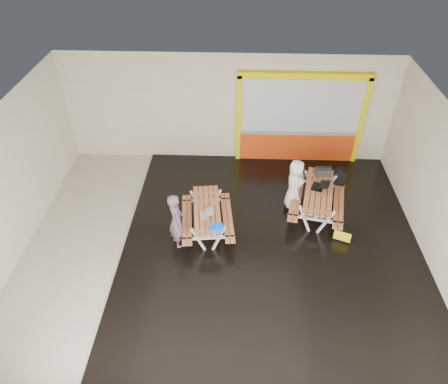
{
  "coord_description": "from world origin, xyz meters",
  "views": [
    {
      "loc": [
        0.34,
        -7.38,
        7.66
      ],
      "look_at": [
        0.0,
        0.9,
        1.0
      ],
      "focal_mm": 33.03,
      "sensor_mm": 36.0,
      "label": 1
    }
  ],
  "objects_px": {
    "picnic_table_right": "(318,196)",
    "laptop_left": "(206,214)",
    "person_right": "(295,184)",
    "blue_pouch": "(216,228)",
    "dark_case": "(303,211)",
    "toolbox": "(323,172)",
    "person_left": "(176,221)",
    "backpack": "(340,176)",
    "fluke_bag": "(343,233)",
    "laptop_right": "(320,186)",
    "picnic_table_left": "(207,214)"
  },
  "relations": [
    {
      "from": "blue_pouch",
      "to": "toolbox",
      "type": "distance_m",
      "value": 3.65
    },
    {
      "from": "blue_pouch",
      "to": "fluke_bag",
      "type": "xyz_separation_m",
      "value": [
        3.23,
        0.54,
        -0.58
      ]
    },
    {
      "from": "backpack",
      "to": "dark_case",
      "type": "xyz_separation_m",
      "value": [
        -1.02,
        -0.79,
        -0.62
      ]
    },
    {
      "from": "person_left",
      "to": "blue_pouch",
      "type": "height_order",
      "value": "person_left"
    },
    {
      "from": "picnic_table_left",
      "to": "toolbox",
      "type": "relative_size",
      "value": 4.56
    },
    {
      "from": "picnic_table_right",
      "to": "person_left",
      "type": "bearing_deg",
      "value": -160.16
    },
    {
      "from": "picnic_table_left",
      "to": "dark_case",
      "type": "height_order",
      "value": "picnic_table_left"
    },
    {
      "from": "backpack",
      "to": "picnic_table_left",
      "type": "bearing_deg",
      "value": -156.72
    },
    {
      "from": "dark_case",
      "to": "picnic_table_right",
      "type": "bearing_deg",
      "value": 5.39
    },
    {
      "from": "picnic_table_right",
      "to": "person_right",
      "type": "xyz_separation_m",
      "value": [
        -0.63,
        0.2,
        0.23
      ]
    },
    {
      "from": "dark_case",
      "to": "toolbox",
      "type": "bearing_deg",
      "value": 54.66
    },
    {
      "from": "blue_pouch",
      "to": "person_right",
      "type": "bearing_deg",
      "value": 40.45
    },
    {
      "from": "picnic_table_right",
      "to": "laptop_left",
      "type": "xyz_separation_m",
      "value": [
        -2.94,
        -1.05,
        0.18
      ]
    },
    {
      "from": "person_left",
      "to": "laptop_right",
      "type": "height_order",
      "value": "person_left"
    },
    {
      "from": "blue_pouch",
      "to": "fluke_bag",
      "type": "height_order",
      "value": "blue_pouch"
    },
    {
      "from": "picnic_table_right",
      "to": "laptop_right",
      "type": "relative_size",
      "value": 4.1
    },
    {
      "from": "person_left",
      "to": "blue_pouch",
      "type": "distance_m",
      "value": 1.01
    },
    {
      "from": "person_left",
      "to": "person_right",
      "type": "bearing_deg",
      "value": -84.6
    },
    {
      "from": "laptop_left",
      "to": "fluke_bag",
      "type": "bearing_deg",
      "value": 0.82
    },
    {
      "from": "person_right",
      "to": "fluke_bag",
      "type": "xyz_separation_m",
      "value": [
        1.19,
        -1.2,
        -0.62
      ]
    },
    {
      "from": "laptop_left",
      "to": "person_left",
      "type": "bearing_deg",
      "value": -159.23
    },
    {
      "from": "laptop_right",
      "to": "backpack",
      "type": "bearing_deg",
      "value": 44.2
    },
    {
      "from": "blue_pouch",
      "to": "picnic_table_right",
      "type": "bearing_deg",
      "value": 29.93
    },
    {
      "from": "picnic_table_right",
      "to": "laptop_left",
      "type": "relative_size",
      "value": 5.83
    },
    {
      "from": "laptop_right",
      "to": "backpack",
      "type": "height_order",
      "value": "same"
    },
    {
      "from": "person_right",
      "to": "dark_case",
      "type": "bearing_deg",
      "value": -128.38
    },
    {
      "from": "picnic_table_right",
      "to": "blue_pouch",
      "type": "xyz_separation_m",
      "value": [
        -2.67,
        -1.54,
        0.18
      ]
    },
    {
      "from": "blue_pouch",
      "to": "dark_case",
      "type": "bearing_deg",
      "value": 32.81
    },
    {
      "from": "picnic_table_right",
      "to": "backpack",
      "type": "xyz_separation_m",
      "value": [
        0.69,
        0.76,
        0.12
      ]
    },
    {
      "from": "picnic_table_left",
      "to": "laptop_right",
      "type": "bearing_deg",
      "value": 17.21
    },
    {
      "from": "picnic_table_left",
      "to": "laptop_left",
      "type": "bearing_deg",
      "value": -89.24
    },
    {
      "from": "toolbox",
      "to": "backpack",
      "type": "height_order",
      "value": "toolbox"
    },
    {
      "from": "person_right",
      "to": "laptop_right",
      "type": "relative_size",
      "value": 2.64
    },
    {
      "from": "person_right",
      "to": "person_left",
      "type": "bearing_deg",
      "value": 116.27
    },
    {
      "from": "blue_pouch",
      "to": "dark_case",
      "type": "distance_m",
      "value": 2.86
    },
    {
      "from": "picnic_table_left",
      "to": "picnic_table_right",
      "type": "bearing_deg",
      "value": 15.21
    },
    {
      "from": "person_right",
      "to": "fluke_bag",
      "type": "height_order",
      "value": "person_right"
    },
    {
      "from": "laptop_left",
      "to": "picnic_table_right",
      "type": "bearing_deg",
      "value": 19.61
    },
    {
      "from": "fluke_bag",
      "to": "person_left",
      "type": "bearing_deg",
      "value": -175.66
    },
    {
      "from": "picnic_table_left",
      "to": "laptop_right",
      "type": "relative_size",
      "value": 3.65
    },
    {
      "from": "laptop_right",
      "to": "blue_pouch",
      "type": "distance_m",
      "value": 3.17
    },
    {
      "from": "picnic_table_left",
      "to": "fluke_bag",
      "type": "distance_m",
      "value": 3.52
    },
    {
      "from": "picnic_table_left",
      "to": "person_right",
      "type": "relative_size",
      "value": 1.38
    },
    {
      "from": "person_right",
      "to": "laptop_right",
      "type": "distance_m",
      "value": 0.67
    },
    {
      "from": "picnic_table_left",
      "to": "toolbox",
      "type": "xyz_separation_m",
      "value": [
        3.15,
        1.53,
        0.34
      ]
    },
    {
      "from": "toolbox",
      "to": "blue_pouch",
      "type": "bearing_deg",
      "value": -141.77
    },
    {
      "from": "toolbox",
      "to": "picnic_table_left",
      "type": "bearing_deg",
      "value": -154.13
    },
    {
      "from": "blue_pouch",
      "to": "laptop_right",
      "type": "bearing_deg",
      "value": 31.55
    },
    {
      "from": "laptop_right",
      "to": "dark_case",
      "type": "bearing_deg",
      "value": -157.33
    },
    {
      "from": "picnic_table_left",
      "to": "blue_pouch",
      "type": "relative_size",
      "value": 6.04
    }
  ]
}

